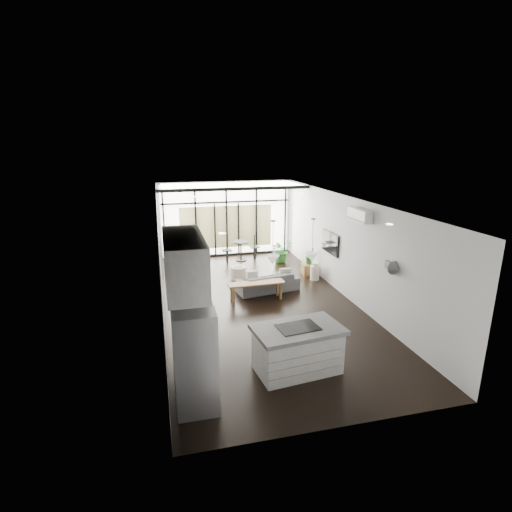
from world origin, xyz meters
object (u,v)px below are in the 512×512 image
sofa (268,279)px  tv (330,243)px  fridge (195,358)px  pouf (238,273)px  island (297,349)px  milk_can (315,271)px  console_bench (256,291)px

sofa → tv: tv is taller
fridge → pouf: fridge is taller
island → tv: tv is taller
island → pouf: bearing=83.4°
milk_can → fridge: bearing=-128.4°
pouf → island: bearing=-89.6°
console_bench → pouf: size_ratio=3.16×
island → milk_can: 5.32m
tv → fridge: bearing=-132.6°
fridge → pouf: size_ratio=3.49×
island → sofa: 4.27m
fridge → console_bench: 4.72m
fridge → pouf: bearing=72.3°
fridge → sofa: size_ratio=0.95×
console_bench → pouf: (-0.13, 1.84, -0.05)m
sofa → milk_can: sofa is taller
fridge → pouf: 6.37m
fridge → sofa: (2.54, 4.80, -0.51)m
tv → pouf: bearing=156.6°
pouf → milk_can: bearing=-16.1°
console_bench → tv: 2.77m
fridge → tv: (4.51, 4.91, 0.44)m
island → console_bench: bearing=81.5°
island → fridge: fridge is taller
island → pouf: 5.47m
pouf → tv: (2.59, -1.12, 1.10)m
island → sofa: island is taller
island → console_bench: 3.64m
pouf → tv: 3.03m
fridge → console_bench: bearing=64.0°
fridge → sofa: fridge is taller
milk_can → tv: (0.26, -0.45, 1.02)m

